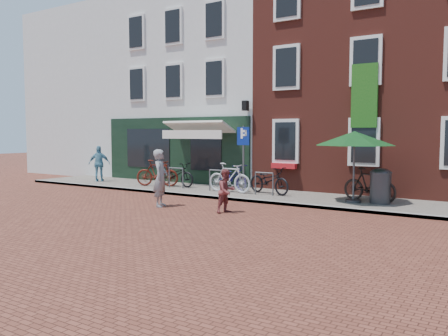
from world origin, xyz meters
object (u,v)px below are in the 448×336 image
Objects in this scene: bicycle_1 at (157,173)px; bicycle_2 at (233,177)px; litter_bin at (381,184)px; cafe_person at (99,164)px; bicycle_4 at (269,180)px; parasol at (355,136)px; bicycle_0 at (176,175)px; bicycle_5 at (369,185)px; parking_sign at (243,148)px; bicycle_3 at (229,178)px; boy at (226,191)px; woman at (160,178)px.

bicycle_1 is 0.97× the size of bicycle_2.
litter_bin is 12.47m from cafe_person.
bicycle_1 is at bearing 110.75° from bicycle_4.
cafe_person is at bearing -179.77° from parasol.
bicycle_4 is (4.33, -0.00, 0.00)m from bicycle_0.
bicycle_0 is 0.78m from bicycle_1.
bicycle_2 is 5.38m from bicycle_5.
parking_sign is at bearing -176.34° from litter_bin.
bicycle_0 and bicycle_2 have the same top height.
bicycle_5 is at bearing -83.32° from bicycle_3.
litter_bin is 0.65× the size of bicycle_5.
bicycle_2 is 1.00× the size of bicycle_4.
bicycle_0 is 4.33m from bicycle_4.
bicycle_4 is (1.79, -0.38, 0.00)m from bicycle_2.
bicycle_3 is (-5.42, -0.32, -0.06)m from litter_bin.
parking_sign reaches higher than boy.
bicycle_1 is 3.56m from bicycle_3.
litter_bin is at bearing -87.77° from bicycle_0.
parasol reaches higher than bicycle_3.
litter_bin is 0.93× the size of boy.
boy is 4.65m from bicycle_2.
boy is (1.34, -3.27, -1.15)m from parking_sign.
cafe_person is at bearing -178.87° from litter_bin.
parking_sign reaches higher than parasol.
woman is (-5.04, -3.54, -1.33)m from parasol.
boy is 6.42m from bicycle_1.
woman is 6.69m from bicycle_5.
litter_bin is 0.48× the size of parking_sign.
parking_sign is 1.31× the size of bicycle_0.
boy is at bearing -128.43° from parasol.
bicycle_1 reaches higher than bicycle_0.
litter_bin is 0.66× the size of woman.
woman is at bearing 170.64° from bicycle_4.
cafe_person reaches higher than bicycle_3.
cafe_person is 8.51m from bicycle_4.
boy is 0.68× the size of bicycle_4.
bicycle_3 is 1.00× the size of bicycle_5.
parasol is at bearing -87.11° from bicycle_3.
parasol is 4.89m from bicycle_3.
bicycle_4 is at bearing -87.09° from bicycle_0.
parasol is at bearing 143.36° from bicycle_5.
litter_bin is 0.63× the size of bicycle_0.
parasol is 11.74m from cafe_person.
parking_sign is 3.70m from bicycle_0.
parking_sign is 3.71m from boy.
bicycle_1 is 1.00× the size of bicycle_5.
cafe_person is 3.49m from bicycle_1.
bicycle_5 is at bearing -107.94° from bicycle_1.
bicycle_0 is 1.03× the size of bicycle_1.
bicycle_3 is (-0.60, -0.01, -1.13)m from parking_sign.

